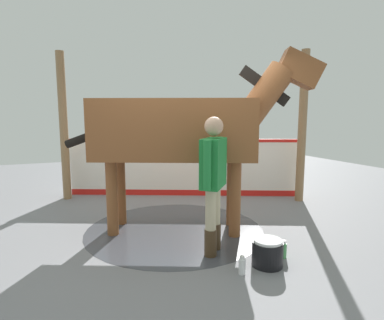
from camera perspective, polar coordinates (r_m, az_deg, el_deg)
The scene contains 10 objects.
ground_plane at distance 4.84m, azimuth -3.30°, elevation -12.42°, with size 16.00×16.00×0.02m, color gray.
wet_patch at distance 4.83m, azimuth -3.12°, elevation -12.32°, with size 2.61×2.61×0.00m, color #42444C.
barrier_wall at distance 6.66m, azimuth -1.66°, elevation -1.69°, with size 2.02×4.39×1.20m.
roof_post_near at distance 6.50m, azimuth 19.26°, elevation 5.59°, with size 0.16×0.16×2.91m, color olive.
roof_post_far at distance 6.78m, azimuth -22.13°, elevation 5.53°, with size 0.16×0.16×2.91m, color olive.
horse at distance 4.52m, azimuth -1.61°, elevation 5.55°, with size 1.81×3.41×2.59m.
handler at distance 3.80m, azimuth 3.87°, elevation -2.89°, with size 0.53×0.48×1.67m.
wash_bucket at distance 3.80m, azimuth 13.45°, elevation -15.94°, with size 0.35×0.35×0.31m.
bottle_shampoo at distance 3.59m, azimuth 9.01°, elevation -18.31°, with size 0.07×0.07×0.20m.
bottle_spray at distance 4.05m, azimuth 16.14°, elevation -15.29°, with size 0.08×0.08×0.22m.
Camera 1 is at (-4.30, 1.46, 1.68)m, focal length 29.58 mm.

